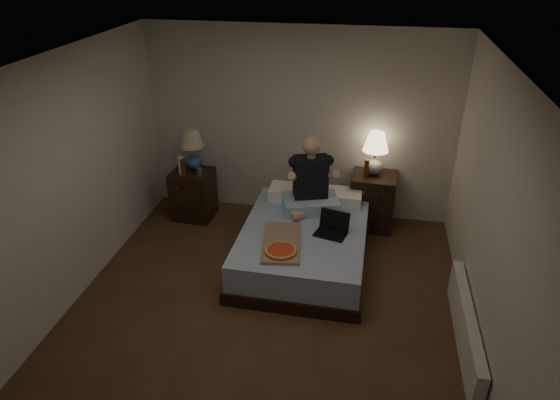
% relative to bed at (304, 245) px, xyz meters
% --- Properties ---
extents(floor, '(4.00, 4.50, 0.00)m').
position_rel_bed_xyz_m(floor, '(-0.27, -0.99, -0.23)').
color(floor, brown).
rests_on(floor, ground).
extents(ceiling, '(4.00, 4.50, 0.00)m').
position_rel_bed_xyz_m(ceiling, '(-0.27, -0.99, 2.27)').
color(ceiling, white).
rests_on(ceiling, ground).
extents(wall_back, '(4.00, 0.00, 2.50)m').
position_rel_bed_xyz_m(wall_back, '(-0.27, 1.26, 1.02)').
color(wall_back, silver).
rests_on(wall_back, ground).
extents(wall_left, '(0.00, 4.50, 2.50)m').
position_rel_bed_xyz_m(wall_left, '(-2.27, -0.99, 1.02)').
color(wall_left, silver).
rests_on(wall_left, ground).
extents(wall_right, '(0.00, 4.50, 2.50)m').
position_rel_bed_xyz_m(wall_right, '(1.73, -0.99, 1.02)').
color(wall_right, silver).
rests_on(wall_right, ground).
extents(bed, '(1.42, 1.88, 0.46)m').
position_rel_bed_xyz_m(bed, '(0.00, 0.00, 0.00)').
color(bed, '#5475A9').
rests_on(bed, floor).
extents(nightstand_left, '(0.54, 0.49, 0.67)m').
position_rel_bed_xyz_m(nightstand_left, '(-1.62, 0.81, 0.10)').
color(nightstand_left, black).
rests_on(nightstand_left, floor).
extents(nightstand_right, '(0.59, 0.54, 0.73)m').
position_rel_bed_xyz_m(nightstand_right, '(0.75, 1.03, 0.13)').
color(nightstand_right, black).
rests_on(nightstand_right, floor).
extents(lamp_left, '(0.37, 0.37, 0.56)m').
position_rel_bed_xyz_m(lamp_left, '(-1.62, 0.91, 0.72)').
color(lamp_left, '#2A549A').
rests_on(lamp_left, nightstand_left).
extents(lamp_right, '(0.38, 0.38, 0.56)m').
position_rel_bed_xyz_m(lamp_right, '(0.73, 1.06, 0.77)').
color(lamp_right, gray).
rests_on(lamp_right, nightstand_right).
extents(water_bottle, '(0.07, 0.07, 0.25)m').
position_rel_bed_xyz_m(water_bottle, '(-1.72, 0.71, 0.56)').
color(water_bottle, white).
rests_on(water_bottle, nightstand_left).
extents(soda_can, '(0.07, 0.07, 0.10)m').
position_rel_bed_xyz_m(soda_can, '(-1.48, 0.74, 0.49)').
color(soda_can, '#B8B8B3').
rests_on(soda_can, nightstand_left).
extents(beer_bottle_left, '(0.06, 0.06, 0.23)m').
position_rel_bed_xyz_m(beer_bottle_left, '(-1.67, 0.68, 0.55)').
color(beer_bottle_left, '#5B220D').
rests_on(beer_bottle_left, nightstand_left).
extents(beer_bottle_right, '(0.06, 0.06, 0.23)m').
position_rel_bed_xyz_m(beer_bottle_right, '(0.64, 0.97, 0.61)').
color(beer_bottle_right, '#542F0C').
rests_on(beer_bottle_right, nightstand_right).
extents(person, '(0.78, 0.69, 0.93)m').
position_rel_bed_xyz_m(person, '(0.01, 0.45, 0.70)').
color(person, black).
rests_on(person, bed).
extents(laptop, '(0.40, 0.36, 0.24)m').
position_rel_bed_xyz_m(laptop, '(0.31, -0.08, 0.35)').
color(laptop, black).
rests_on(laptop, bed).
extents(pizza_box, '(0.50, 0.81, 0.08)m').
position_rel_bed_xyz_m(pizza_box, '(-0.17, -0.57, 0.27)').
color(pizza_box, '#9E7C5F').
rests_on(pizza_box, bed).
extents(radiator, '(0.10, 1.60, 0.40)m').
position_rel_bed_xyz_m(radiator, '(1.66, -1.05, -0.03)').
color(radiator, silver).
rests_on(radiator, floor).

